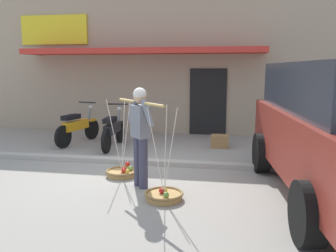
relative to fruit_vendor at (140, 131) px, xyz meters
name	(u,v)px	position (x,y,z in m)	size (l,w,h in m)	color
ground_plane	(134,174)	(-0.32, 0.70, -0.98)	(90.00, 90.00, 0.00)	gray
sidewalk_curb	(143,162)	(-0.32, 1.40, -0.93)	(20.00, 0.24, 0.10)	#AEA89C
fruit_vendor	(140,131)	(0.00, 0.00, 0.00)	(1.03, 1.07, 1.70)	#38384C
fruit_basket_left_side	(164,195)	(0.50, -0.52, -0.90)	(0.61, 0.61, 1.45)	#B2894C
fruit_basket_right_side	(122,172)	(-0.50, 0.52, -0.90)	(0.61, 0.61, 1.45)	#B2894C
motorcycle_nearest_shop	(77,127)	(-2.55, 3.08, -0.52)	(0.61, 1.79, 1.09)	black
motorcycle_second_in_row	(113,130)	(-1.44, 2.78, -0.52)	(0.54, 1.82, 1.09)	black
storefront_building	(161,66)	(-1.15, 7.52, 1.13)	(13.00, 6.00, 4.20)	tan
wooden_crate	(220,141)	(1.24, 3.28, -0.82)	(0.44, 0.36, 0.32)	olive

